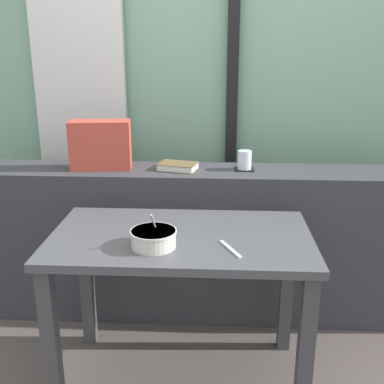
% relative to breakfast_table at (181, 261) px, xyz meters
% --- Properties ---
extents(ground, '(8.00, 8.00, 0.00)m').
position_rel_breakfast_table_xyz_m(ground, '(0.09, 0.05, -0.61)').
color(ground, '#564C47').
extents(outdoor_backdrop, '(4.80, 0.08, 2.80)m').
position_rel_breakfast_table_xyz_m(outdoor_backdrop, '(0.09, 1.18, 0.79)').
color(outdoor_backdrop, '#84B293').
rests_on(outdoor_backdrop, ground).
extents(curtain_left_panel, '(0.56, 0.06, 2.50)m').
position_rel_breakfast_table_xyz_m(curtain_left_panel, '(-0.70, 1.08, 0.64)').
color(curtain_left_panel, white).
rests_on(curtain_left_panel, ground).
extents(window_divider_post, '(0.07, 0.05, 2.60)m').
position_rel_breakfast_table_xyz_m(window_divider_post, '(0.23, 1.11, 0.69)').
color(window_divider_post, black).
rests_on(window_divider_post, ground).
extents(dark_console_ledge, '(2.80, 0.34, 0.86)m').
position_rel_breakfast_table_xyz_m(dark_console_ledge, '(0.09, 0.60, -0.18)').
color(dark_console_ledge, '#38383D').
rests_on(dark_console_ledge, ground).
extents(breakfast_table, '(1.11, 0.63, 0.73)m').
position_rel_breakfast_table_xyz_m(breakfast_table, '(0.00, 0.00, 0.00)').
color(breakfast_table, '#414145').
rests_on(breakfast_table, ground).
extents(coaster_square, '(0.10, 0.10, 0.00)m').
position_rel_breakfast_table_xyz_m(coaster_square, '(0.30, 0.61, 0.25)').
color(coaster_square, black).
rests_on(coaster_square, dark_console_ledge).
extents(juice_glass, '(0.07, 0.07, 0.10)m').
position_rel_breakfast_table_xyz_m(juice_glass, '(0.30, 0.61, 0.30)').
color(juice_glass, white).
rests_on(juice_glass, coaster_square).
extents(closed_book, '(0.23, 0.18, 0.04)m').
position_rel_breakfast_table_xyz_m(closed_book, '(-0.06, 0.60, 0.27)').
color(closed_book, brown).
rests_on(closed_book, dark_console_ledge).
extents(throw_pillow, '(0.33, 0.17, 0.26)m').
position_rel_breakfast_table_xyz_m(throw_pillow, '(-0.48, 0.60, 0.38)').
color(throw_pillow, '#B74233').
rests_on(throw_pillow, dark_console_ledge).
extents(soup_bowl, '(0.19, 0.19, 0.15)m').
position_rel_breakfast_table_xyz_m(soup_bowl, '(-0.10, -0.13, 0.16)').
color(soup_bowl, silver).
rests_on(soup_bowl, breakfast_table).
extents(fork_utensil, '(0.09, 0.16, 0.01)m').
position_rel_breakfast_table_xyz_m(fork_utensil, '(0.21, -0.14, 0.13)').
color(fork_utensil, silver).
rests_on(fork_utensil, breakfast_table).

